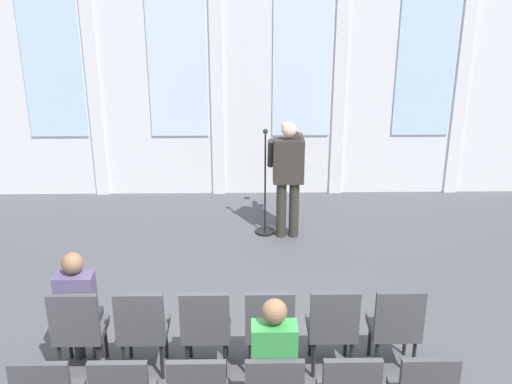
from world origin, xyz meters
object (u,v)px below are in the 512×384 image
chair_r0_c1 (142,326)px  chair_r0_c3 (269,324)px  speaker (288,171)px  audience_r0_c0 (79,305)px  chair_r0_c4 (333,324)px  chair_r0_c2 (206,325)px  chair_r0_c0 (78,326)px  mic_stand (265,211)px  audience_r1_c3 (274,365)px  chair_r0_c5 (396,323)px

chair_r0_c1 → chair_r0_c3: same height
speaker → audience_r0_c0: speaker is taller
chair_r0_c3 → chair_r0_c4: size_ratio=1.00×
chair_r0_c2 → chair_r0_c0: bearing=180.0°
speaker → mic_stand: 0.72m
chair_r0_c1 → chair_r0_c0: bearing=180.0°
audience_r0_c0 → chair_r0_c4: 2.42m
chair_r0_c3 → chair_r0_c4: (0.60, 0.00, 0.00)m
audience_r0_c0 → audience_r1_c3: size_ratio=0.93×
chair_r0_c2 → chair_r0_c4: (1.21, 0.00, 0.00)m
chair_r0_c2 → mic_stand: bearing=78.3°
chair_r0_c4 → audience_r1_c3: 1.12m
chair_r0_c3 → chair_r0_c4: same height
chair_r0_c2 → chair_r0_c4: bearing=0.0°
mic_stand → chair_r0_c2: bearing=-101.7°
chair_r0_c0 → audience_r1_c3: bearing=-27.0°
mic_stand → chair_r0_c0: 3.69m
chair_r0_c4 → chair_r0_c5: 0.60m
chair_r0_c1 → audience_r1_c3: bearing=-37.4°
mic_stand → chair_r0_c0: (-1.86, -3.18, 0.20)m
speaker → chair_r0_c4: bearing=-85.6°
chair_r0_c2 → chair_r0_c3: (0.60, 0.00, 0.00)m
chair_r0_c4 → audience_r1_c3: audience_r1_c3 is taller
mic_stand → chair_r0_c3: size_ratio=1.65×
audience_r0_c0 → audience_r1_c3: bearing=-29.0°
speaker → chair_r0_c3: (-0.36, -3.08, -0.44)m
chair_r0_c1 → chair_r0_c5: same height
chair_r0_c4 → chair_r0_c5: size_ratio=1.00×
audience_r0_c0 → chair_r0_c4: bearing=-2.0°
chair_r0_c5 → chair_r0_c3: bearing=180.0°
audience_r0_c0 → chair_r0_c3: 1.82m
chair_r0_c1 → audience_r1_c3: size_ratio=0.68×
audience_r0_c0 → chair_r0_c3: audience_r0_c0 is taller
mic_stand → chair_r0_c1: bearing=-111.6°
audience_r0_c0 → chair_r0_c2: bearing=-4.0°
audience_r0_c0 → speaker: bearing=54.1°
chair_r0_c2 → chair_r0_c4: same height
audience_r0_c0 → chair_r0_c2: size_ratio=1.36×
mic_stand → chair_r0_c4: 3.23m
audience_r0_c0 → audience_r1_c3: audience_r1_c3 is taller
audience_r0_c0 → chair_r0_c5: 3.02m
audience_r0_c0 → chair_r0_c4: audience_r0_c0 is taller
chair_r0_c0 → chair_r0_c4: same height
chair_r0_c0 → audience_r0_c0: size_ratio=0.73×
chair_r0_c0 → chair_r0_c3: 1.81m
chair_r0_c3 → chair_r0_c2: bearing=180.0°
chair_r0_c2 → chair_r0_c1: bearing=180.0°
chair_r0_c1 → chair_r0_c4: same height
chair_r0_c1 → chair_r0_c3: size_ratio=1.00×
chair_r0_c5 → audience_r1_c3: (-1.21, -0.92, 0.23)m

